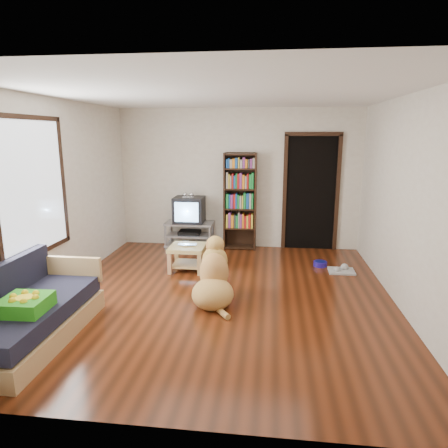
# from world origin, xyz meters

# --- Properties ---
(ground) EXTENTS (5.00, 5.00, 0.00)m
(ground) POSITION_xyz_m (0.00, 0.00, 0.00)
(ground) COLOR #56220E
(ground) RESTS_ON ground
(ceiling) EXTENTS (5.00, 5.00, 0.00)m
(ceiling) POSITION_xyz_m (0.00, 0.00, 2.60)
(ceiling) COLOR white
(ceiling) RESTS_ON ground
(wall_back) EXTENTS (4.50, 0.00, 4.50)m
(wall_back) POSITION_xyz_m (0.00, 2.50, 1.30)
(wall_back) COLOR silver
(wall_back) RESTS_ON ground
(wall_front) EXTENTS (4.50, 0.00, 4.50)m
(wall_front) POSITION_xyz_m (0.00, -2.50, 1.30)
(wall_front) COLOR silver
(wall_front) RESTS_ON ground
(wall_left) EXTENTS (0.00, 5.00, 5.00)m
(wall_left) POSITION_xyz_m (-2.25, 0.00, 1.30)
(wall_left) COLOR silver
(wall_left) RESTS_ON ground
(wall_right) EXTENTS (0.00, 5.00, 5.00)m
(wall_right) POSITION_xyz_m (2.25, 0.00, 1.30)
(wall_right) COLOR silver
(wall_right) RESTS_ON ground
(green_cushion) EXTENTS (0.45, 0.45, 0.14)m
(green_cushion) POSITION_xyz_m (-1.75, -1.59, 0.49)
(green_cushion) COLOR green
(green_cushion) RESTS_ON sofa
(laptop) EXTENTS (0.30, 0.20, 0.02)m
(laptop) POSITION_xyz_m (-0.67, 0.96, 0.41)
(laptop) COLOR silver
(laptop) RESTS_ON coffee_table
(dog_bowl) EXTENTS (0.22, 0.22, 0.08)m
(dog_bowl) POSITION_xyz_m (1.46, 1.43, 0.04)
(dog_bowl) COLOR navy
(dog_bowl) RESTS_ON ground
(grey_rag) EXTENTS (0.41, 0.33, 0.03)m
(grey_rag) POSITION_xyz_m (1.76, 1.18, 0.01)
(grey_rag) COLOR #ADADAD
(grey_rag) RESTS_ON ground
(window) EXTENTS (0.03, 1.46, 1.70)m
(window) POSITION_xyz_m (-2.23, -0.50, 1.50)
(window) COLOR white
(window) RESTS_ON wall_left
(doorway) EXTENTS (1.03, 0.05, 2.19)m
(doorway) POSITION_xyz_m (1.35, 2.48, 1.12)
(doorway) COLOR black
(doorway) RESTS_ON wall_back
(tv_stand) EXTENTS (0.90, 0.45, 0.50)m
(tv_stand) POSITION_xyz_m (-0.90, 2.25, 0.27)
(tv_stand) COLOR #99999E
(tv_stand) RESTS_ON ground
(crt_tv) EXTENTS (0.55, 0.52, 0.58)m
(crt_tv) POSITION_xyz_m (-0.90, 2.27, 0.74)
(crt_tv) COLOR black
(crt_tv) RESTS_ON tv_stand
(bookshelf) EXTENTS (0.60, 0.30, 1.80)m
(bookshelf) POSITION_xyz_m (0.05, 2.34, 1.00)
(bookshelf) COLOR black
(bookshelf) RESTS_ON ground
(sofa) EXTENTS (0.80, 1.80, 0.80)m
(sofa) POSITION_xyz_m (-1.87, -1.38, 0.26)
(sofa) COLOR tan
(sofa) RESTS_ON ground
(coffee_table) EXTENTS (0.55, 0.55, 0.40)m
(coffee_table) POSITION_xyz_m (-0.67, 0.99, 0.28)
(coffee_table) COLOR tan
(coffee_table) RESTS_ON ground
(dog) EXTENTS (0.56, 1.02, 0.85)m
(dog) POSITION_xyz_m (-0.08, -0.18, 0.31)
(dog) COLOR #D5AC52
(dog) RESTS_ON ground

